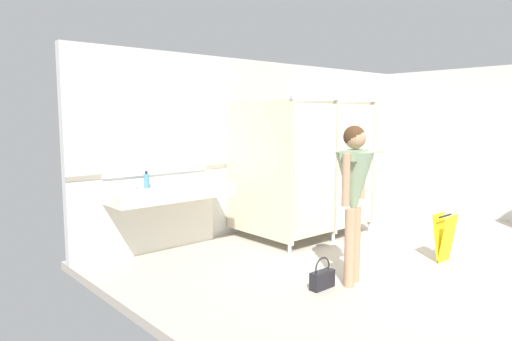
# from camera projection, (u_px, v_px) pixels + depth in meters

# --- Properties ---
(ground_plane) EXTENTS (6.81, 5.95, 0.10)m
(ground_plane) POSITION_uv_depth(u_px,v_px,m) (427.00, 265.00, 5.67)
(ground_plane) COLOR #B2A899
(wall_back) EXTENTS (6.81, 0.12, 2.63)m
(wall_back) POSITION_uv_depth(u_px,v_px,m) (275.00, 145.00, 7.55)
(wall_back) COLOR silver
(wall_back) RESTS_ON ground_plane
(wall_back_tile_band) EXTENTS (6.81, 0.01, 0.06)m
(wall_back_tile_band) POSITION_uv_depth(u_px,v_px,m) (278.00, 161.00, 7.53)
(wall_back_tile_band) COLOR #9E937F
(wall_back_tile_band) RESTS_ON wall_back
(vanity_counter) EXTENTS (1.63, 0.60, 0.98)m
(vanity_counter) POSITION_uv_depth(u_px,v_px,m) (167.00, 204.00, 5.97)
(vanity_counter) COLOR silver
(vanity_counter) RESTS_ON ground_plane
(mirror_panel) EXTENTS (1.53, 0.02, 1.02)m
(mirror_panel) POSITION_uv_depth(u_px,v_px,m) (157.00, 136.00, 6.03)
(mirror_panel) COLOR silver
(mirror_panel) RESTS_ON wall_back
(bathroom_stalls) EXTENTS (1.82, 1.37, 2.03)m
(bathroom_stalls) POSITION_uv_depth(u_px,v_px,m) (311.00, 165.00, 6.76)
(bathroom_stalls) COLOR beige
(bathroom_stalls) RESTS_ON ground_plane
(person_standing) EXTENTS (0.56, 0.51, 1.69)m
(person_standing) POSITION_uv_depth(u_px,v_px,m) (354.00, 185.00, 4.79)
(person_standing) COLOR tan
(person_standing) RESTS_ON ground_plane
(handbag) EXTENTS (0.29, 0.10, 0.33)m
(handbag) POSITION_uv_depth(u_px,v_px,m) (322.00, 278.00, 4.76)
(handbag) COLOR black
(handbag) RESTS_ON ground_plane
(soap_dispenser) EXTENTS (0.07, 0.07, 0.22)m
(soap_dispenser) POSITION_uv_depth(u_px,v_px,m) (147.00, 181.00, 5.84)
(soap_dispenser) COLOR teal
(soap_dispenser) RESTS_ON vanity_counter
(paper_cup) EXTENTS (0.07, 0.07, 0.09)m
(paper_cup) POSITION_uv_depth(u_px,v_px,m) (179.00, 185.00, 5.79)
(paper_cup) COLOR beige
(paper_cup) RESTS_ON vanity_counter
(wet_floor_sign) EXTENTS (0.28, 0.19, 0.58)m
(wet_floor_sign) POSITION_uv_depth(u_px,v_px,m) (444.00, 237.00, 5.64)
(wet_floor_sign) COLOR yellow
(wet_floor_sign) RESTS_ON ground_plane
(floor_drain_cover) EXTENTS (0.14, 0.14, 0.01)m
(floor_drain_cover) POSITION_uv_depth(u_px,v_px,m) (465.00, 237.00, 6.80)
(floor_drain_cover) COLOR #B7BABF
(floor_drain_cover) RESTS_ON ground_plane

